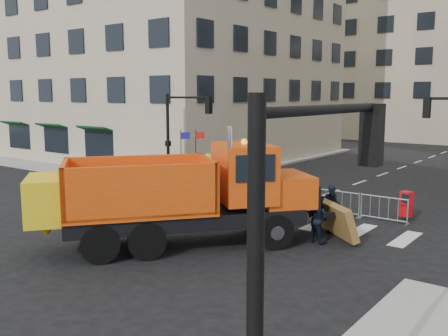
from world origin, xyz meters
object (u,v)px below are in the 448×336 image
Objects in this scene: newspaper_box at (406,204)px; plow_truck at (178,193)px; cop_b at (318,219)px; cop_a at (330,207)px; cop_c at (332,212)px; worker at (209,171)px.

plow_truck is at bearing -104.12° from newspaper_box.
plow_truck is 9.67× the size of newspaper_box.
cop_b is (3.74, 3.42, -1.05)m from plow_truck.
cop_a is 3.84m from newspaper_box.
cop_b is 5.53m from newspaper_box.
cop_c is (0.37, -0.62, -0.06)m from cop_a.
cop_c is 4.22m from newspaper_box.
cop_a reaches higher than cop_b.
cop_a is 1.08× the size of cop_c.
cop_c is (-0.10, 1.42, -0.05)m from cop_b.
cop_b is at bearing -56.56° from worker.
plow_truck is 5.18m from cop_b.
worker is (-5.53, 8.53, -0.79)m from plow_truck.
worker is at bearing 71.14° from plow_truck.
plow_truck reaches higher than worker.
worker is (-8.79, 3.07, 0.24)m from cop_a.
newspaper_box is at bearing -162.45° from cop_a.
plow_truck is 10.20m from worker.
plow_truck reaches higher than cop_c.
worker is (-9.16, 3.69, 0.30)m from cop_c.
cop_a is 2.09m from cop_b.
newspaper_box is (1.53, 5.31, -0.19)m from cop_b.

